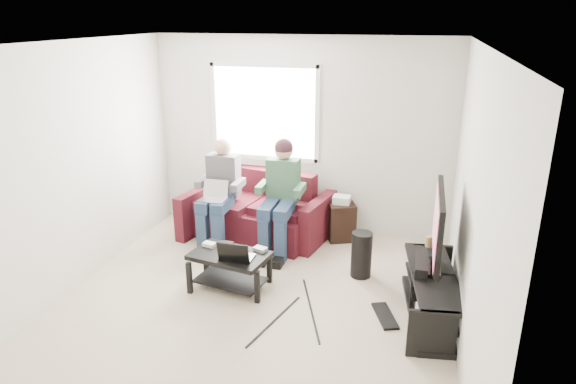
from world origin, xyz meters
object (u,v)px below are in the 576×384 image
Objects in this scene: sofa at (258,213)px; subwoofer at (361,255)px; end_table at (341,220)px; tv at (438,226)px; tv_stand at (431,297)px; coffee_table at (230,263)px.

subwoofer is at bearing -27.78° from sofa.
sofa reaches higher than subwoofer.
sofa is 1.68m from subwoofer.
sofa is 1.11m from end_table.
tv is (2.25, -1.33, 0.61)m from sofa.
tv_stand is 1.98m from end_table.
tv is 2.01m from end_table.
tv reaches higher than sofa.
tv reaches higher than tv_stand.
tv_stand is 1.32× the size of tv.
coffee_table is 2.21m from tv.
tv_stand is 0.72m from tv.
coffee_table is 1.69× the size of subwoofer.
tv is 1.15m from subwoofer.
tv_stand is 1.01m from subwoofer.
subwoofer reaches higher than coffee_table.
end_table is (-0.39, 0.95, 0.01)m from subwoofer.
tv is at bearing 2.18° from coffee_table.
sofa reaches higher than end_table.
tv_stand is 2.73× the size of subwoofer.
subwoofer is (1.35, 0.63, -0.03)m from coffee_table.
sofa is 2.22× the size of coffee_table.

